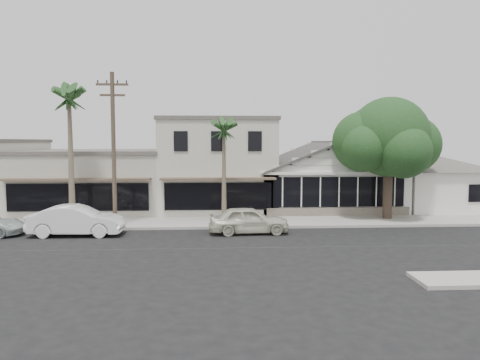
{
  "coord_description": "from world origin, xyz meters",
  "views": [
    {
      "loc": [
        -3.32,
        -21.93,
        5.1
      ],
      "look_at": [
        -1.71,
        6.0,
        2.77
      ],
      "focal_mm": 35.0,
      "sensor_mm": 36.0,
      "label": 1
    }
  ],
  "objects": [
    {
      "name": "palm_east",
      "position": [
        -2.68,
        5.88,
        5.8
      ],
      "size": [
        2.72,
        2.72,
        6.79
      ],
      "color": "#726651",
      "rests_on": "ground"
    },
    {
      "name": "row_building_near",
      "position": [
        -3.0,
        13.5,
        3.25
      ],
      "size": [
        8.0,
        10.0,
        6.5
      ],
      "primitive_type": "cube",
      "color": "beige",
      "rests_on": "ground"
    },
    {
      "name": "palm_mid",
      "position": [
        -11.77,
        6.37,
        7.64
      ],
      "size": [
        3.25,
        3.25,
        8.9
      ],
      "color": "#726651",
      "rests_on": "ground"
    },
    {
      "name": "corner_shop",
      "position": [
        5.0,
        12.47,
        2.62
      ],
      "size": [
        10.4,
        8.6,
        5.1
      ],
      "color": "white",
      "rests_on": "ground"
    },
    {
      "name": "car_0",
      "position": [
        -1.36,
        3.55,
        0.75
      ],
      "size": [
        4.48,
        1.96,
        1.5
      ],
      "primitive_type": "imported",
      "rotation": [
        0.0,
        0.0,
        1.61
      ],
      "color": "beige",
      "rests_on": "ground"
    },
    {
      "name": "sidewalk_north",
      "position": [
        -8.0,
        6.75,
        0.07
      ],
      "size": [
        90.0,
        3.5,
        0.15
      ],
      "primitive_type": "cube",
      "color": "#9E9991",
      "rests_on": "ground"
    },
    {
      "name": "ground",
      "position": [
        0.0,
        0.0,
        0.0
      ],
      "size": [
        140.0,
        140.0,
        0.0
      ],
      "primitive_type": "plane",
      "color": "black",
      "rests_on": "ground"
    },
    {
      "name": "car_1",
      "position": [
        -10.72,
        3.51,
        0.82
      ],
      "size": [
        5.03,
        1.84,
        1.65
      ],
      "primitive_type": "imported",
      "rotation": [
        0.0,
        0.0,
        1.55
      ],
      "color": "white",
      "rests_on": "ground"
    },
    {
      "name": "row_building_midnear",
      "position": [
        -12.0,
        13.5,
        2.1
      ],
      "size": [
        10.0,
        10.0,
        4.2
      ],
      "primitive_type": "cube",
      "color": "#B1AB9E",
      "rests_on": "ground"
    },
    {
      "name": "shade_tree",
      "position": [
        7.81,
        7.55,
        5.2
      ],
      "size": [
        7.12,
        6.44,
        7.9
      ],
      "rotation": [
        0.0,
        0.0,
        0.1
      ],
      "color": "#4F3B30",
      "rests_on": "ground"
    },
    {
      "name": "utility_pole",
      "position": [
        -9.0,
        5.2,
        4.79
      ],
      "size": [
        1.8,
        0.24,
        9.0
      ],
      "color": "brown",
      "rests_on": "ground"
    },
    {
      "name": "side_cottage",
      "position": [
        13.2,
        11.5,
        1.5
      ],
      "size": [
        6.0,
        6.0,
        3.0
      ],
      "primitive_type": "cube",
      "color": "white",
      "rests_on": "ground"
    }
  ]
}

